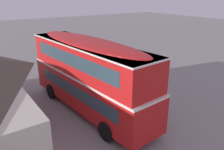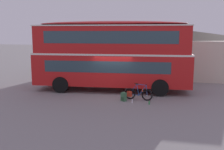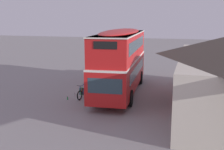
{
  "view_description": "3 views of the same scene",
  "coord_description": "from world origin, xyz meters",
  "px_view_note": "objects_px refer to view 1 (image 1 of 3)",
  "views": [
    {
      "loc": [
        -12.23,
        7.21,
        7.36
      ],
      "look_at": [
        -0.25,
        -0.94,
        2.07
      ],
      "focal_mm": 35.92,
      "sensor_mm": 36.0,
      "label": 1
    },
    {
      "loc": [
        4.0,
        -16.85,
        4.08
      ],
      "look_at": [
        -0.19,
        0.28,
        1.21
      ],
      "focal_mm": 42.83,
      "sensor_mm": 36.0,
      "label": 2
    },
    {
      "loc": [
        20.08,
        6.37,
        5.61
      ],
      "look_at": [
        0.6,
        0.54,
        1.54
      ],
      "focal_mm": 45.8,
      "sensor_mm": 36.0,
      "label": 3
    }
  ],
  "objects_px": {
    "double_decker_bus": "(89,73)",
    "water_bottle_clear_plastic": "(110,89)",
    "backpack_on_ground": "(111,90)",
    "touring_bicycle": "(101,87)",
    "water_bottle_green_metal": "(105,85)"
  },
  "relations": [
    {
      "from": "water_bottle_clear_plastic",
      "to": "backpack_on_ground",
      "type": "bearing_deg",
      "value": 150.48
    },
    {
      "from": "double_decker_bus",
      "to": "backpack_on_ground",
      "type": "height_order",
      "value": "double_decker_bus"
    },
    {
      "from": "double_decker_bus",
      "to": "backpack_on_ground",
      "type": "distance_m",
      "value": 3.78
    },
    {
      "from": "double_decker_bus",
      "to": "water_bottle_clear_plastic",
      "type": "height_order",
      "value": "double_decker_bus"
    },
    {
      "from": "double_decker_bus",
      "to": "touring_bicycle",
      "type": "distance_m",
      "value": 3.78
    },
    {
      "from": "water_bottle_clear_plastic",
      "to": "water_bottle_green_metal",
      "type": "height_order",
      "value": "water_bottle_clear_plastic"
    },
    {
      "from": "backpack_on_ground",
      "to": "water_bottle_clear_plastic",
      "type": "distance_m",
      "value": 0.67
    },
    {
      "from": "water_bottle_clear_plastic",
      "to": "water_bottle_green_metal",
      "type": "relative_size",
      "value": 1.1
    },
    {
      "from": "water_bottle_green_metal",
      "to": "touring_bicycle",
      "type": "bearing_deg",
      "value": 132.33
    },
    {
      "from": "touring_bicycle",
      "to": "backpack_on_ground",
      "type": "relative_size",
      "value": 3.15
    },
    {
      "from": "backpack_on_ground",
      "to": "water_bottle_clear_plastic",
      "type": "xyz_separation_m",
      "value": [
        0.57,
        -0.32,
        -0.16
      ]
    },
    {
      "from": "double_decker_bus",
      "to": "touring_bicycle",
      "type": "bearing_deg",
      "value": -45.47
    },
    {
      "from": "touring_bicycle",
      "to": "water_bottle_green_metal",
      "type": "height_order",
      "value": "touring_bicycle"
    },
    {
      "from": "double_decker_bus",
      "to": "water_bottle_clear_plastic",
      "type": "bearing_deg",
      "value": -56.65
    },
    {
      "from": "double_decker_bus",
      "to": "touring_bicycle",
      "type": "relative_size",
      "value": 6.21
    }
  ]
}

